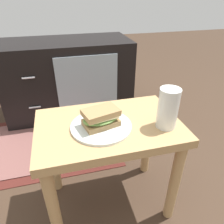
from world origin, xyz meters
The scene contains 7 objects.
ground_plane centered at (0.00, 0.00, 0.00)m, with size 8.00×8.00×0.00m, color #3D2B1E.
side_table centered at (0.00, 0.00, 0.37)m, with size 0.56×0.36×0.46m.
tv_cabinet centered at (-0.10, 0.95, 0.29)m, with size 0.96×0.46×0.58m.
area_rug centered at (-0.32, 0.53, 0.00)m, with size 0.94×0.67×0.01m.
plate centered at (-0.03, -0.02, 0.47)m, with size 0.23×0.23×0.01m, color silver.
sandwich_front centered at (-0.03, -0.02, 0.50)m, with size 0.15×0.12×0.07m.
beer_glass centered at (0.20, -0.07, 0.53)m, with size 0.08×0.08×0.15m.
Camera 1 is at (-0.16, -0.65, 0.92)m, focal length 33.55 mm.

